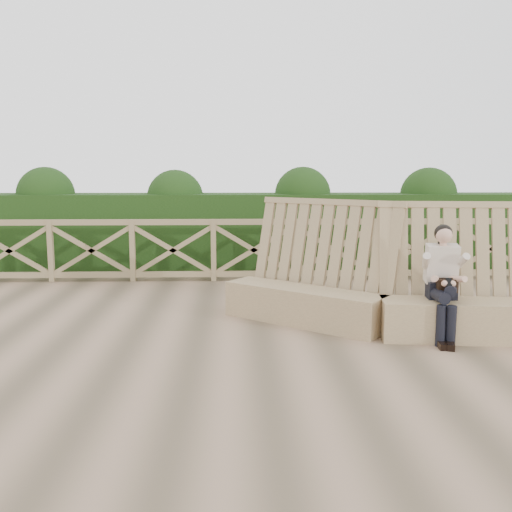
{
  "coord_description": "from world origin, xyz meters",
  "views": [
    {
      "loc": [
        -0.27,
        -6.52,
        1.93
      ],
      "look_at": [
        -0.05,
        0.4,
        0.9
      ],
      "focal_mm": 40.0,
      "sensor_mm": 36.0,
      "label": 1
    }
  ],
  "objects": [
    {
      "name": "woman",
      "position": [
        2.09,
        -0.15,
        0.72
      ],
      "size": [
        0.38,
        0.78,
        1.33
      ],
      "rotation": [
        0.0,
        0.0,
        -0.09
      ],
      "color": "black",
      "rests_on": "ground"
    },
    {
      "name": "bench",
      "position": [
        1.54,
        0.26,
        0.4
      ],
      "size": [
        4.01,
        2.21,
        1.59
      ],
      "rotation": [
        0.0,
        0.0,
        -0.4
      ],
      "color": "#846B4B",
      "rests_on": "ground"
    },
    {
      "name": "ground",
      "position": [
        0.0,
        0.0,
        0.0
      ],
      "size": [
        60.0,
        60.0,
        0.0
      ],
      "primitive_type": "plane",
      "color": "brown",
      "rests_on": "ground"
    },
    {
      "name": "guardrail",
      "position": [
        0.0,
        3.5,
        0.55
      ],
      "size": [
        10.1,
        0.09,
        1.1
      ],
      "color": "olive",
      "rests_on": "ground"
    },
    {
      "name": "hedge",
      "position": [
        0.0,
        4.7,
        0.75
      ],
      "size": [
        12.0,
        1.2,
        1.5
      ],
      "primitive_type": "cube",
      "color": "black",
      "rests_on": "ground"
    }
  ]
}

